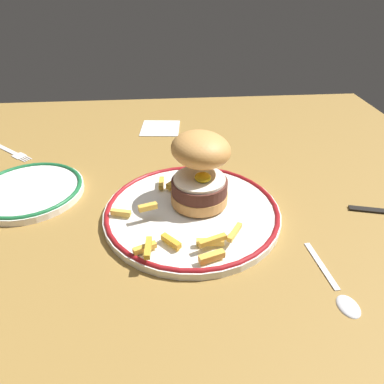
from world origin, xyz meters
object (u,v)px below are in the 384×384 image
object	(u,v)px
fork	(10,151)
napkin	(161,128)
burger	(200,167)
side_plate	(29,190)
dinner_plate	(192,211)
spoon	(342,295)

from	to	relation	value
fork	napkin	bearing A→B (deg)	17.00
burger	side_plate	xyz separation A→B (cm)	(-29.75, 6.00, -6.57)
dinner_plate	fork	xyz separation A→B (cm)	(-37.33, 26.14, -0.66)
dinner_plate	side_plate	size ratio (longest dim) A/B	1.51
burger	fork	size ratio (longest dim) A/B	1.00
fork	burger	bearing A→B (deg)	-31.06
fork	napkin	size ratio (longest dim) A/B	1.23
spoon	napkin	distance (cm)	58.56
burger	fork	distance (cm)	45.95
napkin	side_plate	bearing A→B (deg)	-130.67
napkin	dinner_plate	bearing A→B (deg)	-82.66
fork	spoon	distance (cm)	70.23
dinner_plate	fork	size ratio (longest dim) A/B	2.42
dinner_plate	side_plate	bearing A→B (deg)	162.81
side_plate	napkin	bearing A→B (deg)	49.33
burger	dinner_plate	bearing A→B (deg)	-119.56
fork	side_plate	bearing A→B (deg)	-62.34
burger	fork	bearing A→B (deg)	148.94
dinner_plate	burger	world-z (taller)	burger
dinner_plate	burger	size ratio (longest dim) A/B	2.42
spoon	side_plate	bearing A→B (deg)	149.24
dinner_plate	burger	bearing A→B (deg)	60.44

